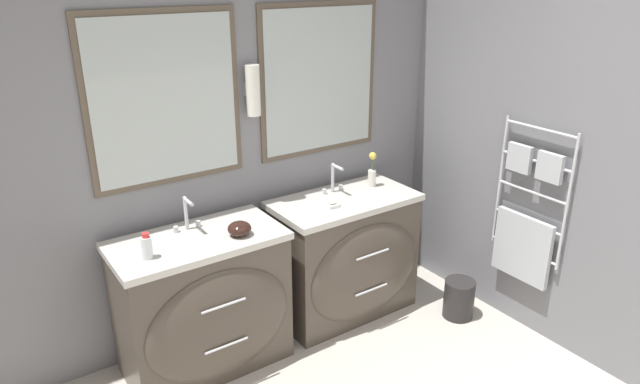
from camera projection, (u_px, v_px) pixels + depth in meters
name	position (u px, v px, depth m)	size (l,w,h in m)	color
wall_back	(223.00, 140.00, 3.55)	(4.87, 0.17, 2.60)	slate
wall_right	(552.00, 146.00, 3.52)	(0.13, 4.19, 2.60)	slate
vanity_left	(205.00, 304.00, 3.41)	(1.00, 0.58, 0.87)	#4C4238
vanity_right	(346.00, 257.00, 3.97)	(1.00, 0.58, 0.87)	#4C4238
faucet_left	(187.00, 214.00, 3.33)	(0.17, 0.13, 0.21)	silver
faucet_right	(334.00, 179.00, 3.89)	(0.17, 0.13, 0.21)	silver
toiletry_bottle	(147.00, 247.00, 3.02)	(0.06, 0.06, 0.15)	silver
amenity_bowl	(239.00, 229.00, 3.29)	(0.14, 0.14, 0.08)	black
flower_vase	(372.00, 172.00, 4.01)	(0.06, 0.06, 0.25)	silver
soap_dish	(333.00, 205.00, 3.68)	(0.08, 0.06, 0.04)	white
waste_bin	(459.00, 298.00, 4.02)	(0.22, 0.22, 0.28)	#282626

